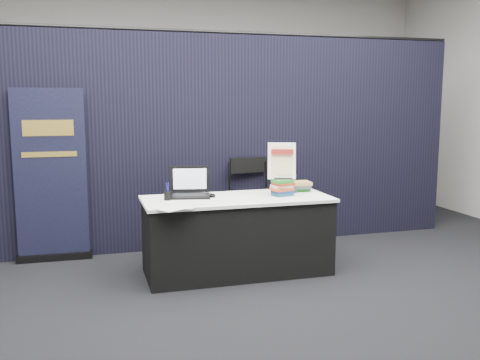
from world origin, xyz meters
name	(u,v)px	position (x,y,z in m)	size (l,w,h in m)	color
floor	(254,292)	(0.00, 0.00, 0.00)	(8.00, 8.00, 0.00)	black
wall_back	(175,95)	(0.00, 4.00, 1.75)	(8.00, 0.02, 3.50)	#AAA7A0
drape_partition	(212,142)	(0.00, 1.60, 1.20)	(6.00, 0.08, 2.40)	black
display_table	(237,235)	(0.00, 0.55, 0.38)	(1.80, 0.75, 0.75)	black
laptop	(189,190)	(-0.43, 0.74, 0.82)	(0.43, 0.38, 0.29)	black
mouse	(211,195)	(-0.23, 0.64, 0.77)	(0.07, 0.11, 0.03)	black
brochure_left	(174,208)	(-0.67, 0.22, 0.75)	(0.31, 0.22, 0.00)	white
brochure_mid	(180,206)	(-0.61, 0.26, 0.75)	(0.28, 0.20, 0.00)	silver
brochure_right	(191,203)	(-0.48, 0.37, 0.75)	(0.25, 0.18, 0.00)	silver
pen_cup	(167,196)	(-0.66, 0.60, 0.79)	(0.06, 0.06, 0.08)	black
book_stack_tall	(283,188)	(0.46, 0.52, 0.83)	(0.22, 0.18, 0.16)	navy
book_stack_short	(298,186)	(0.70, 0.72, 0.80)	(0.24, 0.19, 0.10)	#1E7321
info_sign	(282,161)	(0.46, 0.55, 1.08)	(0.29, 0.19, 0.37)	black
pullup_banner	(51,186)	(-1.74, 1.50, 0.80)	(0.77, 0.12, 1.80)	black
stacking_chair	(253,199)	(0.40, 1.32, 0.57)	(0.52, 0.52, 1.03)	black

